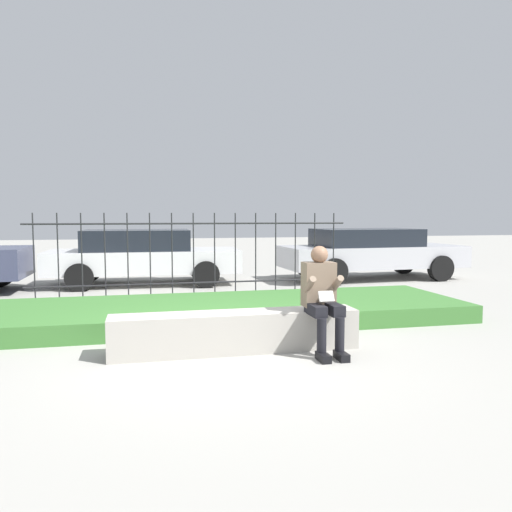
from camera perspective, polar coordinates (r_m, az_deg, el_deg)
ground_plane at (r=6.15m, az=-3.46°, el=-10.88°), size 60.00×60.00×0.00m
stone_bench at (r=6.12m, az=-2.30°, el=-8.89°), size 3.00×0.45×0.48m
person_seated_reader at (r=6.03m, az=7.53°, el=-4.36°), size 0.42×0.73×1.28m
grass_berm at (r=7.90m, az=-5.67°, el=-6.38°), size 8.17×2.30×0.27m
iron_fence at (r=9.72m, az=-7.15°, el=0.10°), size 6.17×0.03×1.69m
car_parked_right at (r=13.19m, az=12.95°, el=0.48°), size 4.75×2.06×1.30m
car_parked_center at (r=12.15m, az=-12.85°, el=0.08°), size 4.48×1.96×1.31m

